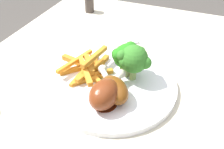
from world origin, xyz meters
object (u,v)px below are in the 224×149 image
at_px(chicken_drumstick_far, 113,88).
at_px(fork, 123,28).
at_px(dinner_plate, 112,84).
at_px(dining_table, 99,130).
at_px(pepper_shaker, 89,4).
at_px(broccoli_floret_middle, 127,55).
at_px(chicken_drumstick_near, 105,93).
at_px(broccoli_floret_back, 134,59).
at_px(carrot_fries_pile, 88,67).
at_px(broccoli_floret_front, 124,57).

distance_m(chicken_drumstick_far, fork, 0.31).
height_order(dinner_plate, chicken_drumstick_far, chicken_drumstick_far).
height_order(dining_table, pepper_shaker, pepper_shaker).
distance_m(broccoli_floret_middle, pepper_shaker, 0.37).
relative_size(dining_table, chicken_drumstick_near, 7.92).
distance_m(chicken_drumstick_near, pepper_shaker, 0.45).
bearing_deg(chicken_drumstick_near, broccoli_floret_back, -16.06).
bearing_deg(dinner_plate, dining_table, 128.11).
bearing_deg(fork, chicken_drumstick_far, 152.89).
bearing_deg(dining_table, dinner_plate, -51.89).
height_order(broccoli_floret_back, chicken_drumstick_near, broccoli_floret_back).
bearing_deg(dinner_plate, carrot_fries_pile, 76.42).
relative_size(broccoli_floret_middle, fork, 0.39).
height_order(broccoli_floret_middle, broccoli_floret_back, broccoli_floret_back).
xyz_separation_m(dinner_plate, fork, (0.26, 0.07, -0.00)).
bearing_deg(chicken_drumstick_far, dinner_plate, 25.53).
bearing_deg(broccoli_floret_front, chicken_drumstick_near, -179.79).
height_order(dinner_plate, broccoli_floret_front, broccoli_floret_front).
height_order(chicken_drumstick_near, pepper_shaker, chicken_drumstick_near).
distance_m(broccoli_floret_front, broccoli_floret_middle, 0.01).
height_order(broccoli_floret_middle, chicken_drumstick_near, broccoli_floret_middle).
bearing_deg(carrot_fries_pile, chicken_drumstick_near, -136.27).
xyz_separation_m(broccoli_floret_middle, carrot_fries_pile, (-0.02, 0.08, -0.04)).
bearing_deg(fork, pepper_shaker, 20.41).
xyz_separation_m(dining_table, broccoli_floret_front, (0.06, -0.04, 0.19)).
height_order(broccoli_floret_front, chicken_drumstick_near, broccoli_floret_front).
height_order(dining_table, carrot_fries_pile, carrot_fries_pile).
relative_size(dinner_plate, broccoli_floret_middle, 3.67).
xyz_separation_m(dinner_plate, broccoli_floret_back, (0.03, -0.04, 0.06)).
xyz_separation_m(fork, pepper_shaker, (0.07, 0.14, 0.02)).
bearing_deg(carrot_fries_pile, pepper_shaker, 25.41).
xyz_separation_m(dining_table, chicken_drumstick_near, (-0.04, -0.04, 0.17)).
relative_size(broccoli_floret_back, fork, 0.42).
xyz_separation_m(dining_table, fork, (0.28, 0.04, 0.13)).
distance_m(dining_table, broccoli_floret_middle, 0.21).
bearing_deg(dinner_plate, chicken_drumstick_far, -154.47).
bearing_deg(dinner_plate, pepper_shaker, 32.70).
distance_m(broccoli_floret_front, chicken_drumstick_near, 0.10).
bearing_deg(broccoli_floret_back, chicken_drumstick_far, 164.17).
relative_size(broccoli_floret_middle, broccoli_floret_back, 0.93).
distance_m(broccoli_floret_front, broccoli_floret_back, 0.03).
height_order(broccoli_floret_middle, chicken_drumstick_far, broccoli_floret_middle).
bearing_deg(broccoli_floret_front, fork, 19.57).
relative_size(broccoli_floret_middle, chicken_drumstick_far, 0.69).
bearing_deg(chicken_drumstick_far, broccoli_floret_front, 5.45).
relative_size(dining_table, broccoli_floret_front, 13.85).
height_order(dinner_plate, broccoli_floret_back, broccoli_floret_back).
relative_size(broccoli_floret_front, pepper_shaker, 1.38).
relative_size(broccoli_floret_middle, carrot_fries_pile, 0.56).
relative_size(carrot_fries_pile, pepper_shaker, 2.65).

